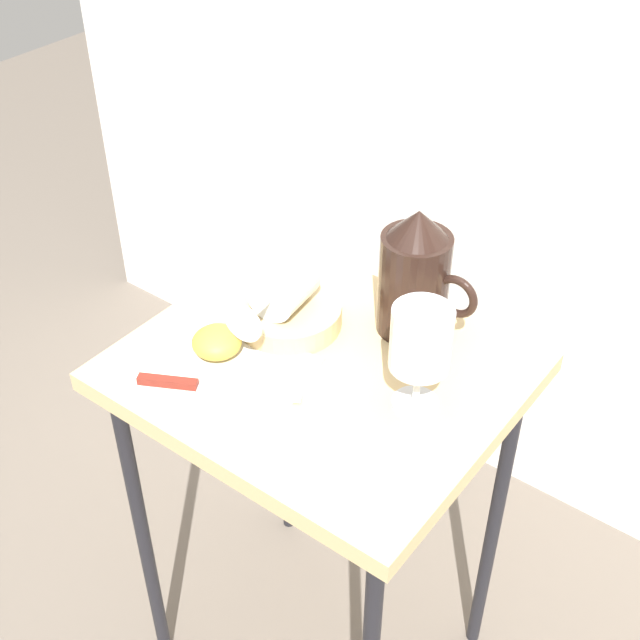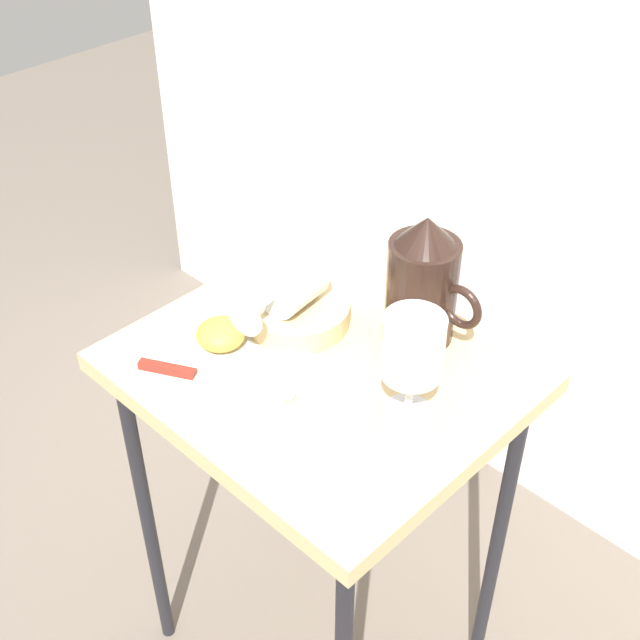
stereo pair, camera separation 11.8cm
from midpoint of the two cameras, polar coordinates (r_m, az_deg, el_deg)
name	(u,v)px [view 2 (the right image)]	position (r m, az deg, el deg)	size (l,w,h in m)	color
curtain_drape	(592,25)	(1.54, 19.83, 17.88)	(2.40, 0.03, 2.09)	silver
table	(320,403)	(1.28, 2.64, -5.66)	(0.54, 0.46, 0.71)	tan
linen_napkin	(222,367)	(1.22, -3.81, -3.23)	(0.23, 0.19, 0.00)	silver
basket_tray	(297,312)	(1.29, 1.04, 0.41)	(0.16, 0.16, 0.04)	tan
pitcher	(422,290)	(1.25, 9.50, 1.89)	(0.16, 0.10, 0.20)	black
wine_glass_upright	(413,352)	(1.10, 9.24, -2.23)	(0.08, 0.08, 0.16)	silver
wine_glass_tipped_near	(290,284)	(1.26, 0.65, 2.27)	(0.09, 0.15, 0.08)	silver
apple_half_left	(221,334)	(1.25, -3.93, -1.04)	(0.07, 0.07, 0.04)	#B29938
knife	(192,375)	(1.20, -5.72, -3.74)	(0.21, 0.12, 0.01)	silver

